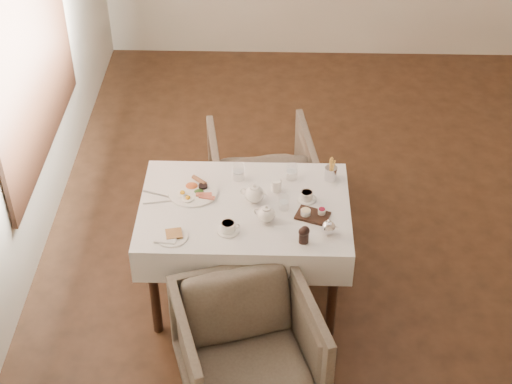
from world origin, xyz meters
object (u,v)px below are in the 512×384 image
object	(u,v)px
armchair_near	(248,351)
table	(245,220)
breakfast_plate	(193,191)
teapot_centre	(254,193)
armchair_far	(261,174)

from	to	relation	value
armchair_near	table	bearing A→B (deg)	75.98
breakfast_plate	teapot_centre	distance (m)	0.39
teapot_centre	armchair_near	bearing A→B (deg)	-77.97
teapot_centre	table	bearing A→B (deg)	-132.81
armchair_near	breakfast_plate	xyz separation A→B (m)	(-0.37, 0.91, 0.42)
table	teapot_centre	world-z (taller)	teapot_centre
table	teapot_centre	xyz separation A→B (m)	(0.06, 0.04, 0.18)
armchair_near	breakfast_plate	distance (m)	1.07
table	armchair_near	xyz separation A→B (m)	(0.05, -0.79, -0.29)
armchair_near	armchair_far	world-z (taller)	armchair_near
armchair_far	teapot_centre	bearing A→B (deg)	79.63
armchair_near	breakfast_plate	bearing A→B (deg)	94.67
armchair_near	teapot_centre	xyz separation A→B (m)	(0.01, 0.83, 0.47)
table	teapot_centre	distance (m)	0.20
armchair_far	teapot_centre	size ratio (longest dim) A/B	4.49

